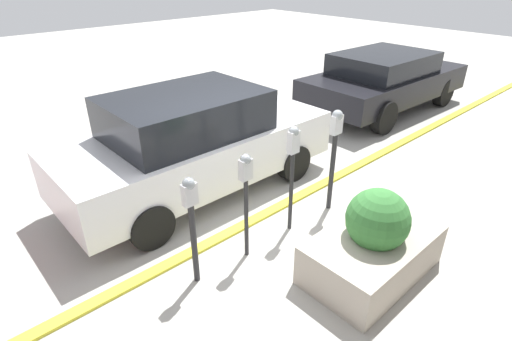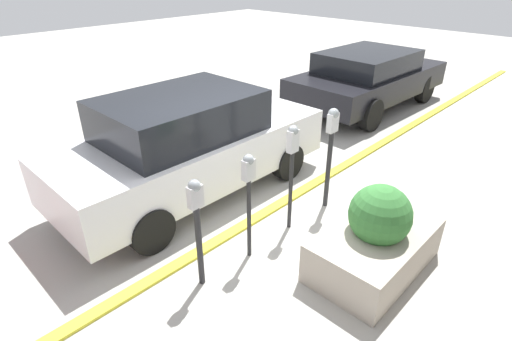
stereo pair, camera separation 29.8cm
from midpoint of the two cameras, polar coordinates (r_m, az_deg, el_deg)
The scene contains 9 objects.
ground_plane at distance 5.70m, azimuth 0.75°, elevation -8.09°, with size 40.00×40.00×0.00m, color #ADAAA3.
curb_strip at distance 5.73m, azimuth 0.20°, elevation -7.58°, with size 24.50×0.16×0.04m.
parking_meter_nearest at distance 4.35m, azimuth -7.26°, elevation -6.51°, with size 0.16×0.14×1.37m.
parking_meter_second at distance 4.65m, azimuth 0.38°, elevation -2.29°, with size 0.15×0.13×1.42m.
parking_meter_middle at distance 5.16m, azimuth 6.91°, elevation 1.58°, with size 0.15×0.13×1.53m.
parking_meter_fourth at distance 5.75m, azimuth 12.62°, elevation 3.57°, with size 0.17×0.15×1.56m.
planter_box at distance 4.95m, azimuth 18.12°, elevation -10.02°, with size 1.64×0.98×1.12m.
parked_car_middle at distance 6.27m, azimuth -7.37°, elevation 4.02°, with size 4.36×1.86×1.64m.
parked_car_rear at distance 10.50m, azimuth 18.66°, elevation 12.23°, with size 4.52×2.07×1.42m.
Camera 1 is at (-3.05, -3.47, 3.34)m, focal length 28.00 mm.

